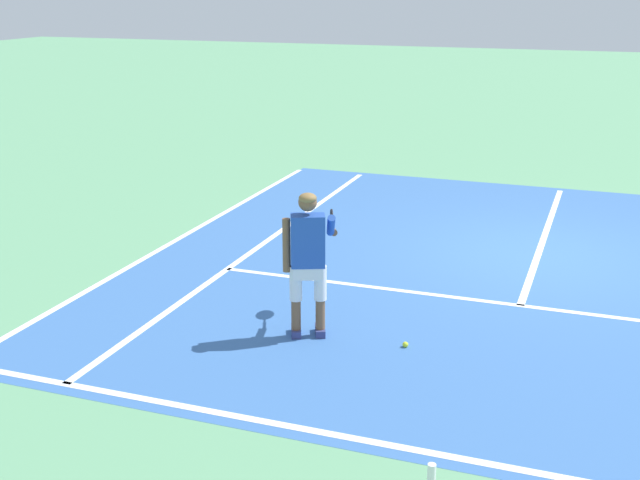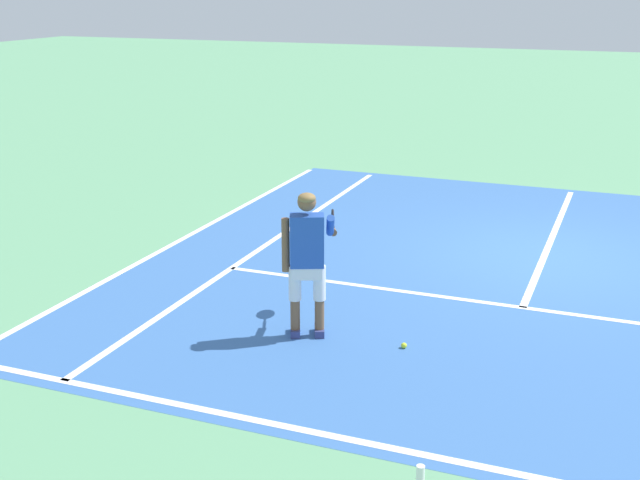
% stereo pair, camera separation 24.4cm
% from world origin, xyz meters
% --- Properties ---
extents(ground_plane, '(80.00, 80.00, 0.00)m').
position_xyz_m(ground_plane, '(0.00, 0.00, 0.00)').
color(ground_plane, '#609E70').
extents(court_inner_surface, '(10.98, 10.56, 0.00)m').
position_xyz_m(court_inner_surface, '(0.00, -0.86, 0.00)').
color(court_inner_surface, '#3866A8').
rests_on(court_inner_surface, ground).
extents(line_baseline, '(10.98, 0.10, 0.01)m').
position_xyz_m(line_baseline, '(0.00, -5.95, 0.00)').
color(line_baseline, white).
rests_on(line_baseline, ground).
extents(line_service, '(8.23, 0.10, 0.01)m').
position_xyz_m(line_service, '(0.00, -2.18, 0.00)').
color(line_service, white).
rests_on(line_service, ground).
extents(line_centre_service, '(0.10, 6.40, 0.01)m').
position_xyz_m(line_centre_service, '(0.00, 1.02, 0.00)').
color(line_centre_service, white).
rests_on(line_centre_service, ground).
extents(line_singles_left, '(0.10, 10.16, 0.01)m').
position_xyz_m(line_singles_left, '(-4.12, -0.86, 0.00)').
color(line_singles_left, white).
rests_on(line_singles_left, ground).
extents(line_doubles_left, '(0.10, 10.16, 0.01)m').
position_xyz_m(line_doubles_left, '(-5.49, -0.86, 0.00)').
color(line_doubles_left, white).
rests_on(line_doubles_left, ground).
extents(tennis_player, '(0.57, 1.23, 1.71)m').
position_xyz_m(tennis_player, '(-2.21, -3.94, 0.99)').
color(tennis_player, navy).
rests_on(tennis_player, ground).
extents(tennis_ball_near_feet, '(0.07, 0.07, 0.07)m').
position_xyz_m(tennis_ball_near_feet, '(-1.07, -3.89, 0.03)').
color(tennis_ball_near_feet, '#CCE02D').
rests_on(tennis_ball_near_feet, ground).
extents(water_bottle, '(0.07, 0.07, 0.26)m').
position_xyz_m(water_bottle, '(-0.19, -6.52, 0.13)').
color(water_bottle, white).
rests_on(water_bottle, ground).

